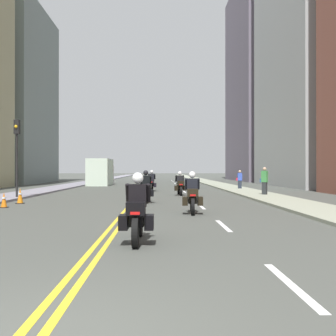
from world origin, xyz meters
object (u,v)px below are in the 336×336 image
at_px(motorcycle_0, 137,214).
at_px(pedestrian_1, 264,181).
at_px(motorcycle_1, 192,196).
at_px(pedestrian_0, 240,180).
at_px(motorcycle_4, 152,183).
at_px(motorcycle_2, 146,190).
at_px(traffic_cone_1, 20,196).
at_px(motorcycle_3, 180,185).
at_px(parked_truck, 101,173).
at_px(traffic_light_near, 17,144).
at_px(traffic_cone_0, 4,200).

relative_size(motorcycle_0, pedestrian_1, 1.18).
distance_m(motorcycle_1, pedestrian_0, 18.17).
distance_m(motorcycle_4, pedestrian_1, 9.49).
height_order(motorcycle_2, traffic_cone_1, motorcycle_2).
distance_m(motorcycle_3, parked_truck, 18.58).
bearing_deg(pedestrian_1, traffic_cone_1, 62.17).
bearing_deg(traffic_light_near, pedestrian_1, 7.43).
bearing_deg(traffic_cone_0, pedestrian_0, 48.00).
bearing_deg(traffic_cone_1, parked_truck, 88.62).
height_order(motorcycle_0, pedestrian_0, pedestrian_0).
xyz_separation_m(motorcycle_0, pedestrian_0, (7.13, 23.29, 0.18)).
distance_m(motorcycle_0, traffic_light_near, 15.65).
distance_m(motorcycle_4, traffic_cone_0, 14.62).
relative_size(traffic_light_near, pedestrian_1, 2.47).
bearing_deg(motorcycle_4, motorcycle_0, -87.36).
height_order(motorcycle_4, parked_truck, parked_truck).
height_order(motorcycle_2, pedestrian_0, motorcycle_2).
bearing_deg(motorcycle_0, traffic_light_near, 120.05).
height_order(motorcycle_3, pedestrian_1, pedestrian_1).
distance_m(motorcycle_2, traffic_cone_0, 6.67).
bearing_deg(motorcycle_2, pedestrian_0, 55.92).
relative_size(motorcycle_1, motorcycle_4, 1.04).
height_order(motorcycle_2, traffic_cone_0, motorcycle_2).
bearing_deg(traffic_cone_0, motorcycle_3, 45.52).
xyz_separation_m(traffic_cone_1, traffic_light_near, (-1.24, 3.01, 2.73)).
bearing_deg(motorcycle_2, traffic_light_near, 158.58).
height_order(pedestrian_0, parked_truck, parked_truck).
distance_m(motorcycle_4, traffic_cone_1, 12.78).
bearing_deg(traffic_light_near, motorcycle_1, -38.98).
bearing_deg(motorcycle_4, pedestrian_1, -38.71).
relative_size(motorcycle_2, pedestrian_0, 1.40).
distance_m(traffic_cone_1, parked_truck, 23.16).
height_order(motorcycle_2, parked_truck, parked_truck).
height_order(motorcycle_1, motorcycle_3, motorcycle_1).
xyz_separation_m(motorcycle_3, pedestrian_1, (5.20, -1.29, 0.31)).
distance_m(traffic_cone_0, pedestrian_1, 15.08).
bearing_deg(motorcycle_4, traffic_cone_1, -116.80).
bearing_deg(pedestrian_0, motorcycle_2, 62.66).
height_order(motorcycle_1, motorcycle_2, motorcycle_2).
bearing_deg(traffic_cone_0, motorcycle_4, 64.90).
height_order(motorcycle_4, pedestrian_0, motorcycle_4).
bearing_deg(motorcycle_1, pedestrian_1, 63.93).
height_order(motorcycle_3, parked_truck, parked_truck).
xyz_separation_m(motorcycle_3, traffic_light_near, (-9.42, -3.20, 2.48)).
xyz_separation_m(motorcycle_2, parked_truck, (-5.58, 22.56, 0.62)).
bearing_deg(motorcycle_0, traffic_cone_1, 121.88).
xyz_separation_m(motorcycle_0, pedestrian_1, (7.06, 15.39, 0.29)).
relative_size(traffic_cone_0, pedestrian_1, 0.37).
bearing_deg(traffic_light_near, pedestrian_0, 33.73).
bearing_deg(pedestrian_1, motorcycle_0, 107.36).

